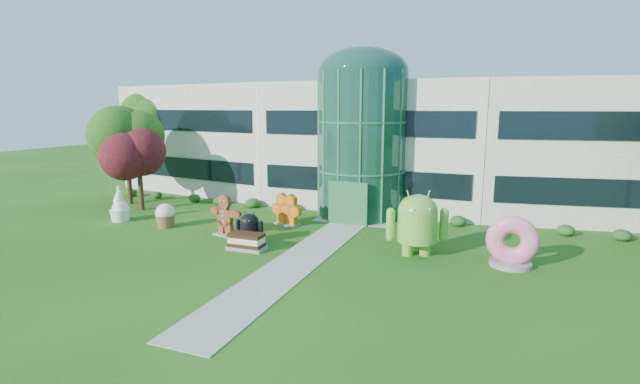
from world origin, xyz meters
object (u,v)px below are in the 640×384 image
at_px(android_black, 249,225).
at_px(donut, 512,241).
at_px(gingerbread, 225,215).
at_px(android_green, 417,220).

height_order(android_black, donut, donut).
bearing_deg(gingerbread, android_green, 16.40).
distance_m(android_black, gingerbread, 2.26).
distance_m(android_green, donut, 4.53).
height_order(android_green, donut, android_green).
distance_m(android_green, gingerbread, 11.22).
distance_m(android_black, donut, 13.64).
bearing_deg(android_green, android_black, 165.82).
xyz_separation_m(donut, gingerbread, (-15.69, -0.37, -0.02)).
bearing_deg(android_black, gingerbread, 154.41).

